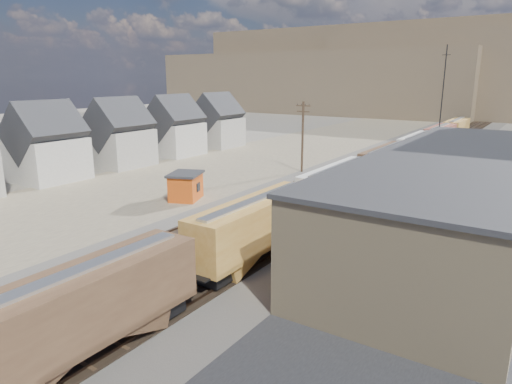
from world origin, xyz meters
The scene contains 11 objects.
ground centered at (0.00, 0.00, 0.00)m, with size 300.00×300.00×0.00m, color #6B6356.
ballast_bed centered at (0.00, 50.00, 0.03)m, with size 18.00×200.00×0.06m, color #4C4742.
dirt_yard centered at (-20.00, 40.00, 0.01)m, with size 24.00×180.00×0.03m, color #6C5E4A.
rail_tracks centered at (-0.55, 50.00, 0.11)m, with size 11.40×200.00×0.24m.
freight_train centered at (3.80, 34.20, 2.79)m, with size 3.00×119.74×4.46m.
warehouse centered at (14.98, 25.00, 3.65)m, with size 12.40×40.40×7.25m.
utility_pole_north centered at (-8.50, 42.00, 5.30)m, with size 2.20×0.32×10.00m.
radio_mast centered at (6.00, 60.00, 9.12)m, with size 1.20×0.16×18.00m.
townhouse_row centered at (-34.00, 25.00, 4.34)m, with size 8.15×68.16×10.47m.
hills_north centered at (0.17, 167.92, 14.10)m, with size 265.00×80.00×32.00m.
maintenance_shed centered at (-12.19, 21.46, 1.56)m, with size 4.56×5.08×3.06m.
Camera 1 is at (21.35, -15.28, 13.35)m, focal length 32.00 mm.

